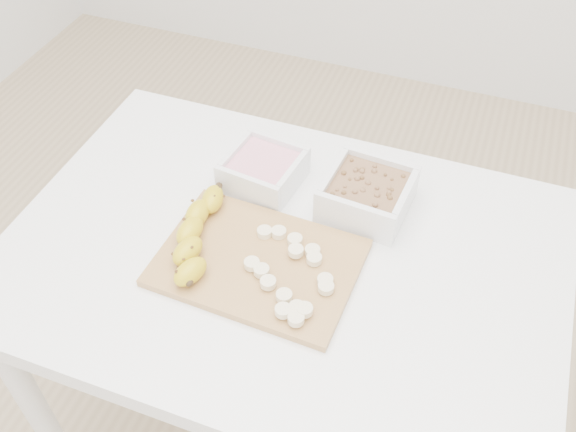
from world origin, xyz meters
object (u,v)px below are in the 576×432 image
(bowl_granola, at_px, (367,194))
(bowl_yogurt, at_px, (263,170))
(table, at_px, (283,283))
(banana, at_px, (197,235))
(cutting_board, at_px, (258,263))

(bowl_granola, bearing_deg, bowl_yogurt, -179.73)
(table, relative_size, bowl_yogurt, 6.46)
(bowl_yogurt, bearing_deg, bowl_granola, 0.27)
(banana, bearing_deg, cutting_board, -1.10)
(table, relative_size, banana, 4.35)
(bowl_yogurt, bearing_deg, banana, -102.42)
(cutting_board, bearing_deg, table, 59.81)
(bowl_granola, distance_m, banana, 0.33)
(bowl_yogurt, xyz_separation_m, banana, (-0.04, -0.20, 0.00))
(table, distance_m, banana, 0.20)
(table, bearing_deg, cutting_board, -120.19)
(banana, bearing_deg, bowl_granola, 37.59)
(table, bearing_deg, banana, -161.66)
(table, distance_m, cutting_board, 0.12)
(bowl_yogurt, relative_size, bowl_granola, 0.93)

